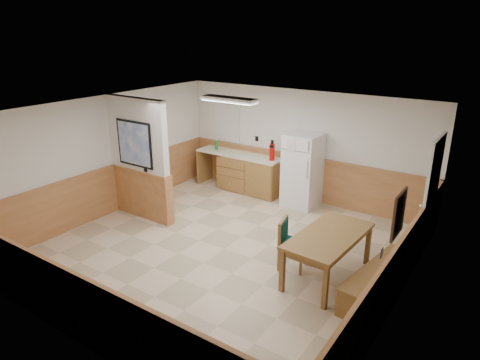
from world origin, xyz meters
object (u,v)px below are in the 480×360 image
Objects in this scene: dining_bench at (377,274)px; soap_bottle at (216,145)px; dining_chair at (288,240)px; fire_extinguisher at (272,151)px; refrigerator at (302,170)px; dining_table at (329,240)px.

soap_bottle is at bearing 161.28° from dining_bench.
dining_chair is 4.28m from soap_bottle.
fire_extinguisher reaches higher than dining_chair.
refrigerator is 2.96m from dining_table.
soap_bottle reaches higher than dining_table.
soap_bottle reaches higher than dining_chair.
refrigerator is 3.54m from dining_bench.
soap_bottle is at bearing -179.18° from refrigerator.
dining_bench is at bearing -11.64° from dining_chair.
refrigerator reaches higher than soap_bottle.
dining_table is at bearing -53.79° from refrigerator.
dining_chair is at bearing -36.88° from soap_bottle.
refrigerator is 6.85× the size of soap_bottle.
dining_table is 0.69m from dining_chair.
fire_extinguisher is at bearing 138.31° from dining_table.
dining_table is at bearing -31.35° from soap_bottle.
soap_bottle is at bearing 151.97° from dining_table.
dining_bench is 3.74× the size of fire_extinguisher.
fire_extinguisher is 1.60m from soap_bottle.
fire_extinguisher reaches higher than soap_bottle.
soap_bottle is (-4.06, 2.47, 0.36)m from dining_table.
dining_table is 2.01× the size of dining_chair.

